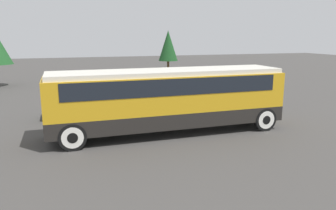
{
  "coord_description": "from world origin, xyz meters",
  "views": [
    {
      "loc": [
        -4.89,
        -14.82,
        4.74
      ],
      "look_at": [
        0.0,
        0.0,
        1.41
      ],
      "focal_mm": 35.0,
      "sensor_mm": 36.0,
      "label": 1
    }
  ],
  "objects": [
    {
      "name": "tree_right",
      "position": [
        7.83,
        23.68,
        3.49
      ],
      "size": [
        2.34,
        2.34,
        5.33
      ],
      "color": "brown",
      "rests_on": "ground_plane"
    },
    {
      "name": "ground_plane",
      "position": [
        0.0,
        0.0,
        0.0
      ],
      "size": [
        120.0,
        120.0,
        0.0
      ],
      "primitive_type": "plane",
      "color": "#423F3D"
    },
    {
      "name": "parked_car_near",
      "position": [
        0.17,
        7.59,
        0.68
      ],
      "size": [
        4.72,
        1.84,
        1.34
      ],
      "color": "#7A6B5B",
      "rests_on": "ground_plane"
    },
    {
      "name": "tour_bus",
      "position": [
        0.1,
        -0.0,
        1.9
      ],
      "size": [
        11.42,
        2.67,
        3.13
      ],
      "color": "black",
      "rests_on": "ground_plane"
    },
    {
      "name": "parked_car_mid",
      "position": [
        -3.51,
        4.79,
        0.74
      ],
      "size": [
        4.77,
        1.81,
        1.49
      ],
      "color": "#2D5638",
      "rests_on": "ground_plane"
    }
  ]
}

